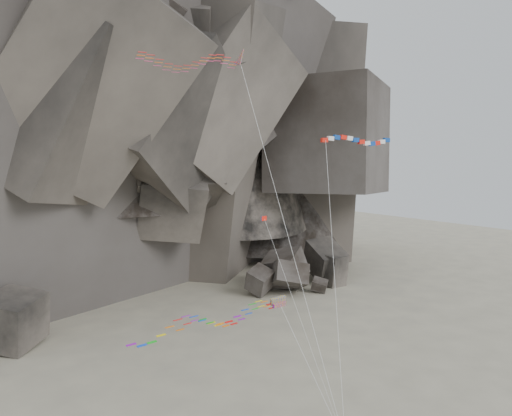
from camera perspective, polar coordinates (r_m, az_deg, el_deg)
ground at (r=49.92m, az=4.67°, el=-21.72°), size 260.00×260.00×0.00m
headland at (r=109.68m, az=-19.77°, el=15.34°), size 110.00×70.00×84.00m
boulder_field at (r=83.79m, az=0.23°, el=-8.46°), size 61.91×15.28×8.49m
delta_kite at (r=46.56m, az=-7.95°, el=16.32°), size 10.56×16.00×31.77m
banner_kite at (r=51.93m, az=11.46°, el=7.35°), size 15.62×12.15×23.81m
parafoil_kite at (r=40.13m, az=-5.71°, el=-12.64°), size 15.60×9.07×9.53m
pennant_kite at (r=42.90m, az=2.22°, el=-4.88°), size 0.80×10.06×16.40m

